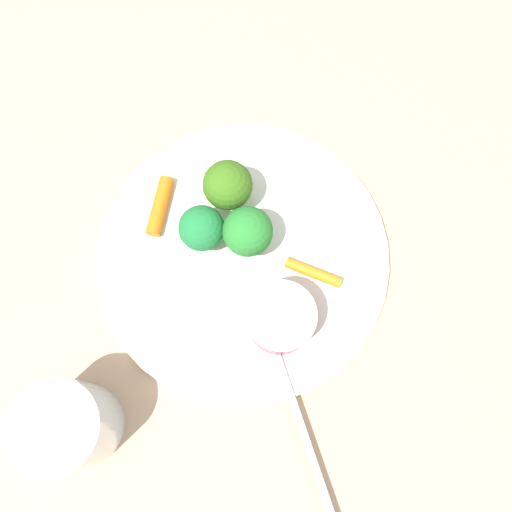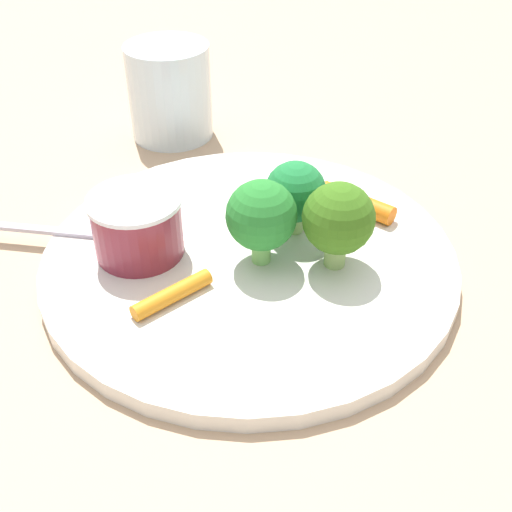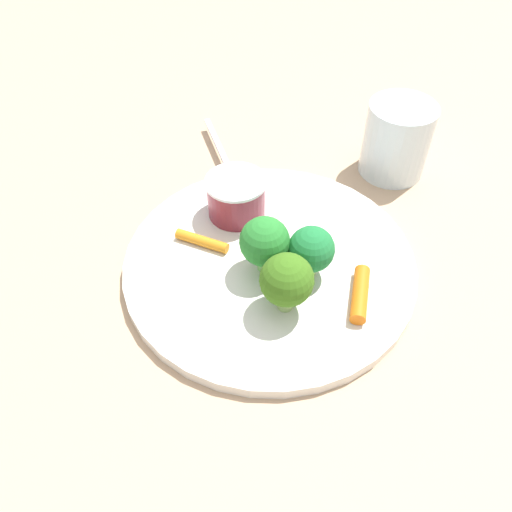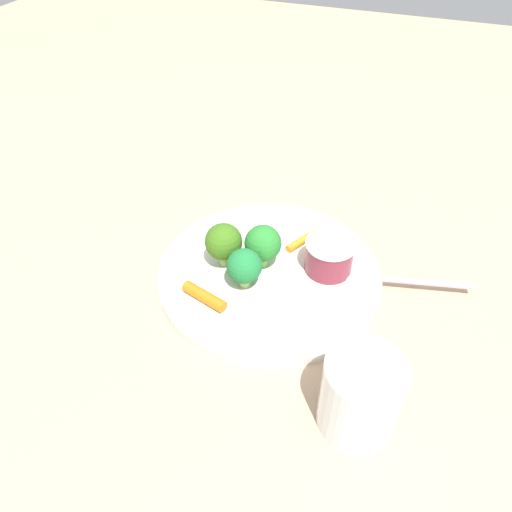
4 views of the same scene
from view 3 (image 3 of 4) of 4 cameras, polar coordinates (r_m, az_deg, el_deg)
ground_plane at (r=0.50m, az=1.47°, el=-1.28°), size 2.40×2.40×0.00m
plate at (r=0.49m, az=1.49°, el=-0.82°), size 0.28×0.28×0.01m
sauce_cup at (r=0.52m, az=-2.19°, el=6.51°), size 0.06×0.06×0.04m
broccoli_floret_0 at (r=0.46m, az=6.11°, el=0.68°), size 0.04×0.04×0.05m
broccoli_floret_1 at (r=0.46m, az=0.95°, el=1.53°), size 0.05×0.05×0.06m
broccoli_floret_2 at (r=0.43m, az=3.40°, el=-2.72°), size 0.05×0.05×0.06m
carrot_stick_0 at (r=0.46m, az=11.39°, el=-4.12°), size 0.03×0.06×0.01m
carrot_stick_1 at (r=0.50m, az=-5.96°, el=1.66°), size 0.05×0.03×0.01m
fork at (r=0.60m, az=-3.28°, el=10.19°), size 0.05×0.17×0.00m
drinking_glass at (r=0.61m, az=15.23°, el=12.24°), size 0.07×0.07×0.08m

